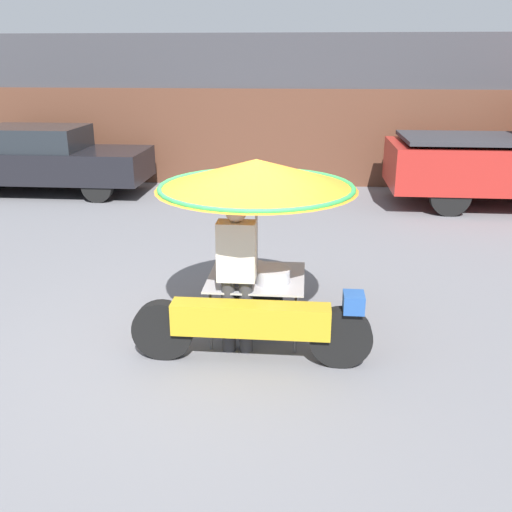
% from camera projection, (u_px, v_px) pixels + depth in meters
% --- Properties ---
extents(ground_plane, '(36.00, 36.00, 0.00)m').
position_uv_depth(ground_plane, '(217.00, 346.00, 6.06)').
color(ground_plane, slate).
extents(shopfront_building, '(28.00, 2.06, 3.41)m').
position_uv_depth(shopfront_building, '(273.00, 108.00, 14.06)').
color(shopfront_building, '#38383D').
rests_on(shopfront_building, ground).
extents(vendor_motorcycle_cart, '(2.39, 2.07, 1.94)m').
position_uv_depth(vendor_motorcycle_cart, '(256.00, 201.00, 5.78)').
color(vendor_motorcycle_cart, black).
rests_on(vendor_motorcycle_cart, ground).
extents(vendor_person, '(0.38, 0.22, 1.62)m').
position_uv_depth(vendor_person, '(237.00, 270.00, 5.67)').
color(vendor_person, '#2D2D33').
rests_on(vendor_person, ground).
extents(parked_car, '(4.43, 1.71, 1.47)m').
position_uv_depth(parked_car, '(45.00, 159.00, 12.59)').
color(parked_car, black).
rests_on(parked_car, ground).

